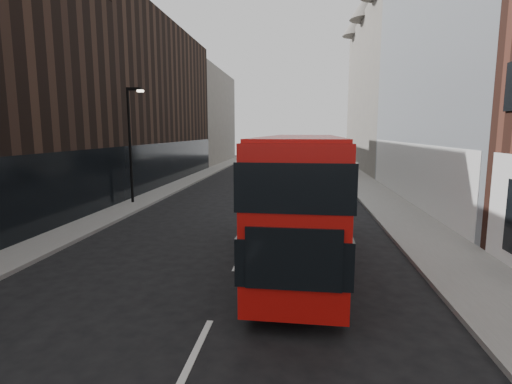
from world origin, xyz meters
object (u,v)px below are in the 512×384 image
(red_bus, at_px, (301,194))
(grey_bus, at_px, (310,156))
(car_c, at_px, (332,180))
(car_b, at_px, (317,187))
(car_a, at_px, (303,202))
(street_lamp, at_px, (131,137))

(red_bus, xyz_separation_m, grey_bus, (1.04, 32.25, -0.63))
(red_bus, xyz_separation_m, car_c, (2.40, 17.44, -1.65))
(red_bus, relative_size, car_b, 2.60)
(grey_bus, relative_size, car_a, 2.78)
(grey_bus, relative_size, car_c, 1.97)
(street_lamp, relative_size, car_a, 1.85)
(car_c, bearing_deg, grey_bus, 89.73)
(car_b, bearing_deg, red_bus, -90.05)
(car_c, bearing_deg, red_bus, -103.38)
(red_bus, distance_m, grey_bus, 32.27)
(grey_bus, relative_size, car_b, 2.51)
(car_a, height_order, car_b, car_b)
(car_a, bearing_deg, car_c, 72.15)
(car_a, xyz_separation_m, car_c, (2.27, 9.09, 0.13))
(grey_bus, bearing_deg, red_bus, -95.81)
(car_b, xyz_separation_m, car_c, (1.27, 3.42, 0.09))
(red_bus, bearing_deg, car_a, 90.73)
(car_c, bearing_deg, car_a, -109.52)
(street_lamp, bearing_deg, car_a, -9.18)
(red_bus, bearing_deg, car_b, 87.07)
(red_bus, xyz_separation_m, car_b, (1.13, 14.02, -1.74))
(car_b, height_order, car_c, car_c)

